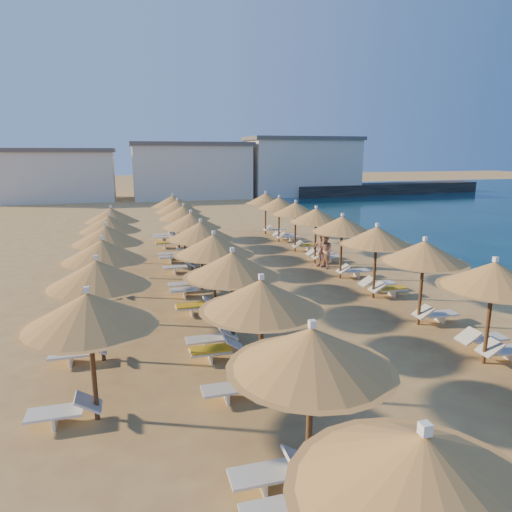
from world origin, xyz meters
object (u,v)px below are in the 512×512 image
object	(u,v)px
parasol_row_east	(358,231)
beachgoer_b	(325,251)
beachgoer_c	(321,250)
parasol_row_west	(207,238)
jetty	(387,189)

from	to	relation	value
parasol_row_east	beachgoer_b	distance (m)	4.03
parasol_row_east	beachgoer_c	world-z (taller)	parasol_row_east
parasol_row_west	beachgoer_b	distance (m)	7.98
beachgoer_b	beachgoer_c	world-z (taller)	beachgoer_c
jetty	parasol_row_east	size ratio (longest dim) A/B	0.94
parasol_row_east	parasol_row_west	distance (m)	6.82
parasol_row_east	beachgoer_b	world-z (taller)	parasol_row_east
jetty	parasol_row_east	bearing A→B (deg)	-128.06
parasol_row_east	beachgoer_c	size ratio (longest dim) A/B	17.21
parasol_row_east	beachgoer_c	distance (m)	4.37
parasol_row_east	parasol_row_west	bearing A→B (deg)	180.00
jetty	parasol_row_west	bearing A→B (deg)	-134.15
beachgoer_b	beachgoer_c	xyz separation A→B (m)	(-0.04, 0.37, 0.01)
parasol_row_east	beachgoer_b	bearing A→B (deg)	88.91
jetty	beachgoer_c	world-z (taller)	beachgoer_c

